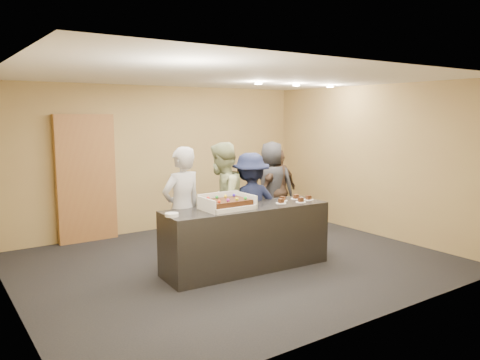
{
  "coord_description": "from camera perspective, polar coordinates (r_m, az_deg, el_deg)",
  "views": [
    {
      "loc": [
        -3.76,
        -5.6,
        2.18
      ],
      "look_at": [
        0.1,
        0.0,
        1.22
      ],
      "focal_mm": 35.0,
      "sensor_mm": 36.0,
      "label": 1
    }
  ],
  "objects": [
    {
      "name": "person_navy_man",
      "position": [
        7.16,
        1.3,
        -3.08
      ],
      "size": [
        1.15,
        0.83,
        1.6
      ],
      "primitive_type": "imported",
      "rotation": [
        0.0,
        0.0,
        2.89
      ],
      "color": "#151B3B",
      "rests_on": "floor"
    },
    {
      "name": "person_server_grey",
      "position": [
        6.54,
        -7.07,
        -3.57
      ],
      "size": [
        0.7,
        0.52,
        1.74
      ],
      "primitive_type": "imported",
      "rotation": [
        0.0,
        0.0,
        3.32
      ],
      "color": "#A9A9AE",
      "rests_on": "floor"
    },
    {
      "name": "storage_cabinet",
      "position": [
        8.41,
        -18.26,
        0.17
      ],
      "size": [
        0.99,
        0.15,
        2.18
      ],
      "primitive_type": "cube",
      "color": "brown",
      "rests_on": "floor"
    },
    {
      "name": "person_brown_extra",
      "position": [
        8.75,
        4.68,
        -1.21
      ],
      "size": [
        0.97,
        0.54,
        1.56
      ],
      "primitive_type": "imported",
      "rotation": [
        0.0,
        0.0,
        3.32
      ],
      "color": "brown",
      "rests_on": "floor"
    },
    {
      "name": "slice_d",
      "position": [
        7.17,
        6.83,
        -2.12
      ],
      "size": [
        0.15,
        0.15,
        0.07
      ],
      "color": "white",
      "rests_on": "serving_counter"
    },
    {
      "name": "sheet_cake",
      "position": [
        6.36,
        -1.55,
        -2.7
      ],
      "size": [
        0.58,
        0.4,
        0.11
      ],
      "color": "#32170B",
      "rests_on": "cake_box"
    },
    {
      "name": "plate_stack",
      "position": [
        5.98,
        -8.31,
        -4.22
      ],
      "size": [
        0.17,
        0.17,
        0.04
      ],
      "primitive_type": "cylinder",
      "color": "white",
      "rests_on": "serving_counter"
    },
    {
      "name": "person_dark_suit",
      "position": [
        8.69,
        3.88,
        -0.83
      ],
      "size": [
        0.98,
        0.94,
        1.69
      ],
      "primitive_type": "imported",
      "rotation": [
        0.0,
        0.0,
        2.44
      ],
      "color": "#292A2E",
      "rests_on": "floor"
    },
    {
      "name": "cake_box",
      "position": [
        6.39,
        -1.67,
        -3.12
      ],
      "size": [
        0.68,
        0.47,
        0.2
      ],
      "color": "white",
      "rests_on": "serving_counter"
    },
    {
      "name": "ceiling_spotlights",
      "position": [
        8.13,
        6.88,
        11.43
      ],
      "size": [
        1.72,
        0.12,
        0.03
      ],
      "color": "#FFEAC6",
      "rests_on": "ceiling"
    },
    {
      "name": "serving_counter",
      "position": [
        6.66,
        0.77,
        -7.04
      ],
      "size": [
        2.44,
        0.85,
        0.9
      ],
      "primitive_type": "cube",
      "rotation": [
        0.0,
        0.0,
        -0.06
      ],
      "color": "black",
      "rests_on": "floor"
    },
    {
      "name": "slice_c",
      "position": [
        6.91,
        7.42,
        -2.52
      ],
      "size": [
        0.15,
        0.15,
        0.07
      ],
      "color": "white",
      "rests_on": "serving_counter"
    },
    {
      "name": "room",
      "position": [
        6.79,
        -0.67,
        1.01
      ],
      "size": [
        6.04,
        6.0,
        2.7
      ],
      "color": "black",
      "rests_on": "ground"
    },
    {
      "name": "slice_a",
      "position": [
        6.8,
        5.02,
        -2.66
      ],
      "size": [
        0.15,
        0.15,
        0.07
      ],
      "color": "white",
      "rests_on": "serving_counter"
    },
    {
      "name": "slice_e",
      "position": [
        7.11,
        8.35,
        -2.23
      ],
      "size": [
        0.15,
        0.15,
        0.07
      ],
      "color": "white",
      "rests_on": "serving_counter"
    },
    {
      "name": "slice_b",
      "position": [
        6.99,
        5.21,
        -2.36
      ],
      "size": [
        0.15,
        0.15,
        0.07
      ],
      "color": "white",
      "rests_on": "serving_counter"
    },
    {
      "name": "person_sage_man",
      "position": [
        6.98,
        -2.25,
        -2.66
      ],
      "size": [
        1.09,
        1.04,
        1.77
      ],
      "primitive_type": "imported",
      "rotation": [
        0.0,
        0.0,
        3.74
      ],
      "color": "#9BA676",
      "rests_on": "floor"
    }
  ]
}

